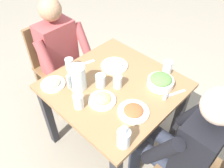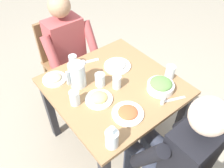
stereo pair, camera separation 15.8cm
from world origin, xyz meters
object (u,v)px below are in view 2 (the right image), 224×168
object	(u,v)px
plate_yoghurt	(117,65)
plate_rice_curry	(128,113)
diner_far	(175,151)
plate_fries	(99,98)
water_glass_far_left	(75,98)
chair_near	(63,57)
water_glass_near_left	(100,80)
oil_carafe	(112,139)
water_pitcher	(77,75)
plate_beans	(54,78)
water_glass_by_pitcher	(170,72)
dining_table	(114,96)
diner_near	(71,55)
water_glass_far_right	(73,61)
salad_bowl	(161,85)
salt_shaker	(163,101)
water_glass_near_right	(116,82)

from	to	relation	value
plate_yoghurt	plate_rice_curry	bearing A→B (deg)	58.32
diner_far	plate_fries	xyz separation A→B (m)	(0.16, -0.57, 0.10)
diner_far	water_glass_far_left	size ratio (longest dim) A/B	10.86
chair_near	water_glass_near_left	size ratio (longest dim) A/B	8.80
plate_yoghurt	water_glass_near_left	size ratio (longest dim) A/B	2.18
plate_fries	oil_carafe	size ratio (longest dim) A/B	1.17
diner_far	water_pitcher	world-z (taller)	diner_far
plate_beans	water_glass_by_pitcher	bearing A→B (deg)	143.05
dining_table	chair_near	world-z (taller)	chair_near
diner_near	water_glass_far_left	world-z (taller)	diner_near
plate_beans	water_glass_far_right	bearing A→B (deg)	-163.95
water_pitcher	salad_bowl	world-z (taller)	water_pitcher
plate_rice_curry	salt_shaker	world-z (taller)	salt_shaker
plate_fries	chair_near	bearing A→B (deg)	-101.26
dining_table	chair_near	size ratio (longest dim) A/B	1.02
plate_fries	water_glass_near_right	xyz separation A→B (m)	(-0.17, -0.02, 0.03)
water_glass_by_pitcher	oil_carafe	world-z (taller)	oil_carafe
diner_near	water_glass_near_right	bearing A→B (deg)	89.90
plate_fries	plate_rice_curry	bearing A→B (deg)	108.49
diner_far	water_glass_far_left	bearing A→B (deg)	-65.14
dining_table	plate_beans	world-z (taller)	plate_beans
diner_near	oil_carafe	distance (m)	1.07
diner_far	salad_bowl	size ratio (longest dim) A/B	6.06
chair_near	plate_rice_curry	bearing A→B (deg)	84.71
diner_near	diner_far	size ratio (longest dim) A/B	1.00
dining_table	water_glass_near_right	bearing A→B (deg)	82.76
water_glass_near_right	water_glass_far_right	world-z (taller)	water_glass_near_right
plate_beans	water_glass_far_left	size ratio (longest dim) A/B	1.68
diner_near	diner_far	distance (m)	1.25
salad_bowl	water_glass_near_left	size ratio (longest dim) A/B	1.94
water_glass_by_pitcher	water_glass_near_right	world-z (taller)	water_glass_by_pitcher
diner_near	water_glass_near_right	distance (m)	0.67
water_glass_near_right	salad_bowl	bearing A→B (deg)	137.26
chair_near	plate_beans	world-z (taller)	chair_near
water_glass_near_left	salt_shaker	world-z (taller)	water_glass_near_left
dining_table	oil_carafe	distance (m)	0.54
plate_beans	water_glass_near_right	bearing A→B (deg)	131.52
water_glass_near_left	diner_far	bearing A→B (deg)	94.70
diner_near	water_glass_near_right	xyz separation A→B (m)	(0.00, 0.66, 0.13)
diner_near	diner_far	bearing A→B (deg)	89.12
diner_far	oil_carafe	world-z (taller)	diner_far
salad_bowl	plate_fries	distance (m)	0.45
water_glass_far_right	water_glass_near_left	size ratio (longest dim) A/B	0.96
salt_shaker	plate_rice_curry	bearing A→B (deg)	-18.16
dining_table	oil_carafe	world-z (taller)	oil_carafe
plate_yoghurt	water_glass_far_left	distance (m)	0.49
oil_carafe	salt_shaker	size ratio (longest dim) A/B	3.05
diner_far	water_glass_near_right	distance (m)	0.61
plate_yoghurt	water_glass_near_right	size ratio (longest dim) A/B	2.13
plate_yoghurt	water_glass_far_right	xyz separation A→B (m)	(0.27, -0.24, 0.03)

